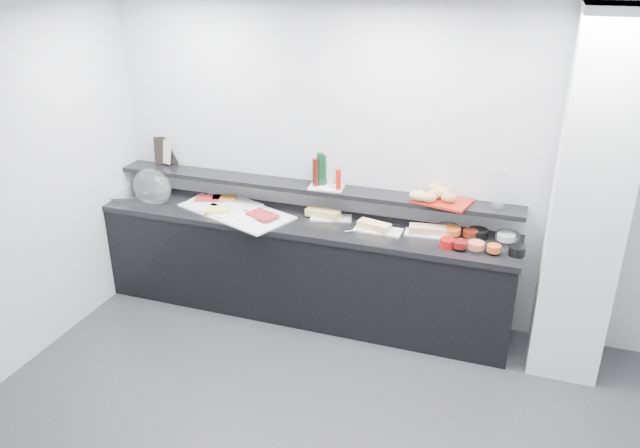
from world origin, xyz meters
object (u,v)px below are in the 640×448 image
(condiment_tray, at_px, (326,187))
(bread_tray, at_px, (442,201))
(framed_print, at_px, (167,151))
(sandwich_plate_mid, at_px, (378,230))
(carafe, at_px, (499,191))
(cloche_base, at_px, (141,194))

(condiment_tray, xyz_separation_m, bread_tray, (0.98, 0.00, 0.00))
(framed_print, bearing_deg, condiment_tray, -28.55)
(sandwich_plate_mid, relative_size, framed_print, 1.49)
(framed_print, height_order, condiment_tray, framed_print)
(condiment_tray, bearing_deg, framed_print, 169.82)
(framed_print, distance_m, carafe, 3.03)
(sandwich_plate_mid, xyz_separation_m, condiment_tray, (-0.51, 0.17, 0.25))
(cloche_base, xyz_separation_m, condiment_tray, (1.77, 0.14, 0.24))
(cloche_base, distance_m, bread_tray, 2.77)
(bread_tray, bearing_deg, framed_print, -169.86)
(condiment_tray, height_order, carafe, carafe)
(condiment_tray, bearing_deg, cloche_base, 178.80)
(cloche_base, height_order, carafe, carafe)
(cloche_base, height_order, framed_print, framed_print)
(sandwich_plate_mid, bearing_deg, carafe, 11.41)
(condiment_tray, relative_size, carafe, 0.96)
(sandwich_plate_mid, xyz_separation_m, bread_tray, (0.47, 0.18, 0.25))
(carafe, bearing_deg, sandwich_plate_mid, -169.79)
(condiment_tray, xyz_separation_m, carafe, (1.41, -0.01, 0.14))
(sandwich_plate_mid, bearing_deg, cloche_base, -179.57)
(framed_print, relative_size, carafe, 0.87)
(cloche_base, bearing_deg, framed_print, 40.51)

